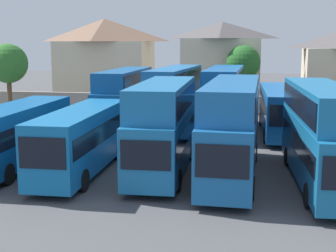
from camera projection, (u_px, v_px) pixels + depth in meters
The scene contains 15 objects.
ground at pixel (198, 121), 43.63m from camera, with size 140.00×140.00×0.00m, color #4C4C4F.
depot_boundary_wall at pixel (205, 104), 48.70m from camera, with size 56.00×0.50×1.80m, color gray.
bus_1 at pixel (15, 133), 27.40m from camera, with size 2.89×11.00×3.51m.
bus_2 at pixel (82, 137), 26.20m from camera, with size 2.75×10.53×3.48m.
bus_3 at pixel (163, 123), 26.12m from camera, with size 3.02×10.36×4.93m.
bus_4 at pixel (232, 124), 25.35m from camera, with size 2.71×11.86×5.04m.
bus_5 at pixel (322, 130), 24.00m from camera, with size 3.23×11.95×4.95m.
bus_6 at pixel (124, 95), 40.19m from camera, with size 2.73×11.06×4.80m.
bus_7 at pixel (174, 95), 39.21m from camera, with size 3.06×12.03×5.02m.
bus_8 at pixel (224, 96), 38.46m from camera, with size 2.75×11.18×5.05m.
bus_9 at pixel (279, 108), 37.23m from camera, with size 2.89×11.98×3.55m.
house_terrace_left at pixel (105, 60), 57.36m from camera, with size 11.09×7.22×9.74m.
house_terrace_centre at pixel (222, 63), 54.55m from camera, with size 8.93×7.50×9.28m.
tree_left_of_lot at pixel (8, 64), 48.63m from camera, with size 3.96×3.96×6.92m.
tree_right_of_lot at pixel (243, 63), 49.77m from camera, with size 3.50×3.50×6.74m.
Camera 1 is at (5.17, -24.83, 7.09)m, focal length 51.78 mm.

